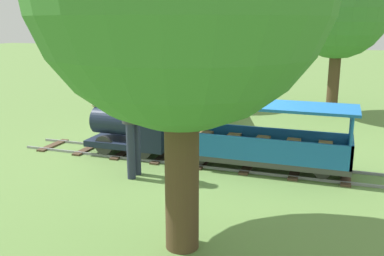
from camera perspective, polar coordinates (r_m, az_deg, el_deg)
name	(u,v)px	position (r m, az deg, el deg)	size (l,w,h in m)	color
ground_plane	(207,163)	(6.88, 1.93, -4.61)	(60.00, 60.00, 0.00)	#608442
track	(204,162)	(6.88, 1.58, -4.45)	(0.75, 6.40, 0.04)	gray
locomotive	(135,127)	(7.19, -7.59, 0.11)	(0.71, 1.45, 1.04)	#192338
passenger_car	(261,142)	(6.56, 9.12, -1.86)	(0.81, 2.70, 0.97)	#3F3F3F
conductor_person	(132,112)	(6.09, -7.88, 2.14)	(0.30, 0.30, 1.62)	#282D47
park_bench	(221,102)	(9.77, 3.83, 3.48)	(1.36, 0.78, 0.82)	#2D6B33
oak_tree_far	(339,9)	(10.68, 18.86, 14.61)	(2.26, 2.26, 3.59)	#4C3823
oak_tree_distant	(174,3)	(11.61, -2.33, 16.15)	(1.81, 1.81, 3.57)	brown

